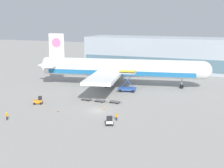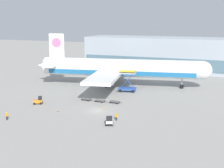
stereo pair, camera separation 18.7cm
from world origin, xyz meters
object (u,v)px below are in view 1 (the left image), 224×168
(baggage_tug_mid, at_px, (109,121))
(baggage_dolly_third, at_px, (115,102))
(baggage_tug_foreground, at_px, (38,101))
(baggage_dolly_lead, at_px, (87,99))
(airplane_main, at_px, (118,68))
(traffic_cone_near, at_px, (58,110))
(baggage_dolly_second, at_px, (100,100))
(ground_crew_near, at_px, (7,115))
(ground_crew_far, at_px, (117,116))
(traffic_cone_far, at_px, (104,108))
(scissor_lift_loader, at_px, (127,84))

(baggage_tug_mid, xyz_separation_m, baggage_dolly_third, (-5.13, 16.46, -0.49))
(baggage_tug_foreground, xyz_separation_m, baggage_dolly_lead, (10.12, 7.88, -0.49))
(airplane_main, xyz_separation_m, traffic_cone_near, (-3.38, -32.59, -5.55))
(baggage_dolly_second, height_order, traffic_cone_near, traffic_cone_near)
(ground_crew_near, xyz_separation_m, ground_crew_far, (22.58, 8.56, -0.07))
(baggage_tug_mid, distance_m, traffic_cone_near, 15.77)
(traffic_cone_near, height_order, traffic_cone_far, traffic_cone_near)
(baggage_dolly_second, bearing_deg, baggage_dolly_third, 10.57)
(traffic_cone_near, bearing_deg, baggage_tug_foreground, 154.02)
(ground_crew_near, bearing_deg, baggage_dolly_third, 168.52)
(baggage_dolly_lead, distance_m, ground_crew_near, 23.36)
(ground_crew_far, relative_size, traffic_cone_far, 3.10)
(airplane_main, distance_m, baggage_tug_mid, 39.08)
(baggage_tug_foreground, bearing_deg, baggage_dolly_third, -6.55)
(airplane_main, distance_m, baggage_dolly_second, 21.64)
(baggage_tug_mid, distance_m, ground_crew_near, 22.83)
(baggage_tug_mid, relative_size, traffic_cone_far, 5.03)
(traffic_cone_near, xyz_separation_m, traffic_cone_far, (9.72, 5.76, -0.02))
(scissor_lift_loader, distance_m, traffic_cone_near, 27.67)
(baggage_tug_mid, bearing_deg, scissor_lift_loader, 169.43)
(baggage_dolly_third, bearing_deg, ground_crew_far, -61.15)
(scissor_lift_loader, height_order, baggage_tug_foreground, scissor_lift_loader)
(ground_crew_far, height_order, traffic_cone_far, ground_crew_far)
(airplane_main, distance_m, ground_crew_near, 43.80)
(baggage_dolly_second, distance_m, traffic_cone_far, 7.14)
(scissor_lift_loader, relative_size, baggage_dolly_second, 1.68)
(baggage_dolly_third, relative_size, traffic_cone_far, 6.80)
(airplane_main, xyz_separation_m, baggage_tug_foreground, (-11.66, -28.55, -4.96))
(baggage_dolly_second, height_order, ground_crew_near, ground_crew_near)
(scissor_lift_loader, height_order, traffic_cone_near, scissor_lift_loader)
(baggage_dolly_lead, bearing_deg, traffic_cone_near, -92.49)
(baggage_tug_mid, bearing_deg, baggage_dolly_lead, -163.10)
(scissor_lift_loader, relative_size, traffic_cone_near, 10.62)
(airplane_main, xyz_separation_m, ground_crew_near, (-10.42, -42.27, -4.77))
(baggage_dolly_third, xyz_separation_m, ground_crew_near, (-17.07, -21.80, 0.68))
(baggage_dolly_third, bearing_deg, ground_crew_near, -121.81)
(baggage_tug_mid, height_order, baggage_dolly_third, baggage_tug_mid)
(airplane_main, xyz_separation_m, baggage_dolly_lead, (-1.54, -20.67, -5.45))
(ground_crew_far, distance_m, traffic_cone_far, 9.04)
(ground_crew_near, distance_m, ground_crew_far, 24.15)
(scissor_lift_loader, distance_m, baggage_dolly_lead, 15.96)
(scissor_lift_loader, relative_size, baggage_dolly_lead, 1.68)
(scissor_lift_loader, bearing_deg, baggage_tug_foreground, -138.17)
(baggage_dolly_lead, distance_m, ground_crew_far, 18.93)
(baggage_tug_foreground, height_order, baggage_tug_mid, same)
(baggage_tug_foreground, distance_m, baggage_dolly_second, 16.20)
(ground_crew_far, height_order, traffic_cone_near, ground_crew_far)
(baggage_tug_foreground, relative_size, traffic_cone_near, 4.73)
(baggage_tug_mid, relative_size, baggage_dolly_lead, 0.74)
(baggage_dolly_third, distance_m, traffic_cone_far, 6.36)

